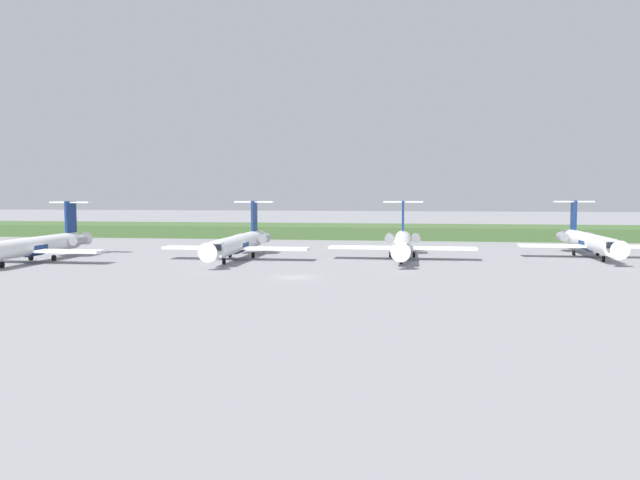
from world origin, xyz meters
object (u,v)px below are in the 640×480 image
at_px(regional_jet_fourth, 402,243).
at_px(regional_jet_fifth, 589,241).
at_px(regional_jet_second, 35,245).
at_px(regional_jet_third, 238,243).

xyz_separation_m(regional_jet_fourth, regional_jet_fifth, (30.09, 7.27, 0.00)).
bearing_deg(regional_jet_second, regional_jet_third, 16.41).
xyz_separation_m(regional_jet_second, regional_jet_third, (29.09, 8.57, 0.00)).
bearing_deg(regional_jet_fifth, regional_jet_fourth, -166.42).
distance_m(regional_jet_third, regional_jet_fifth, 56.69).
height_order(regional_jet_fourth, regional_jet_fifth, same).
distance_m(regional_jet_third, regional_jet_fourth, 25.78).
bearing_deg(regional_jet_fourth, regional_jet_fifth, 13.58).
distance_m(regional_jet_second, regional_jet_fifth, 86.94).
height_order(regional_jet_second, regional_jet_fourth, same).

